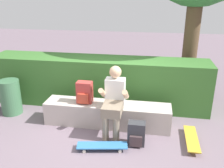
% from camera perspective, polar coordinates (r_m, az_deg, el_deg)
% --- Properties ---
extents(ground_plane, '(24.00, 24.00, 0.00)m').
position_cam_1_polar(ground_plane, '(4.42, -2.01, -11.63)').
color(ground_plane, slate).
extents(bench_main, '(2.33, 0.46, 0.43)m').
position_cam_1_polar(bench_main, '(4.61, -1.14, -7.04)').
color(bench_main, '#B8ACA3').
rests_on(bench_main, ground).
extents(person_skater, '(0.49, 0.62, 1.18)m').
position_cam_1_polar(person_skater, '(4.22, 0.45, -3.50)').
color(person_skater, white).
rests_on(person_skater, ground).
extents(skateboard_near_person, '(0.82, 0.34, 0.09)m').
position_cam_1_polar(skateboard_near_person, '(4.00, -2.29, -14.16)').
color(skateboard_near_person, teal).
rests_on(skateboard_near_person, ground).
extents(skateboard_beside_bench, '(0.21, 0.80, 0.09)m').
position_cam_1_polar(skateboard_beside_bench, '(4.37, 18.06, -12.00)').
color(skateboard_beside_bench, gold).
rests_on(skateboard_beside_bench, ground).
extents(backpack_on_bench, '(0.28, 0.23, 0.40)m').
position_cam_1_polar(backpack_on_bench, '(4.52, -6.43, -2.02)').
color(backpack_on_bench, '#B23833').
rests_on(backpack_on_bench, bench_main).
extents(backpack_on_ground, '(0.28, 0.23, 0.40)m').
position_cam_1_polar(backpack_on_ground, '(4.08, 5.71, -11.52)').
color(backpack_on_ground, '#333338').
rests_on(backpack_on_ground, ground).
extents(hedge_row, '(4.72, 0.77, 1.04)m').
position_cam_1_polar(hedge_row, '(5.39, -3.39, 0.64)').
color(hedge_row, '#376A2C').
rests_on(hedge_row, ground).
extents(trash_bin, '(0.40, 0.40, 0.71)m').
position_cam_1_polar(trash_bin, '(5.40, -22.55, -2.82)').
color(trash_bin, '#3D6B47').
rests_on(trash_bin, ground).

